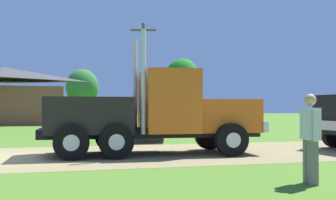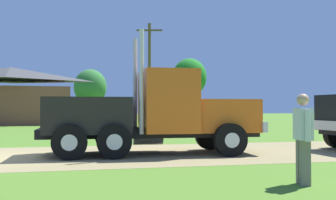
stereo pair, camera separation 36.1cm
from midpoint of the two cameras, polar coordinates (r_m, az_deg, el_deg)
The scene contains 8 objects.
ground_plane at distance 13.61m, azimuth -21.95°, elevation -7.19°, with size 200.00×200.00×0.00m, color #4E7824.
dirt_track at distance 13.61m, azimuth -21.95°, elevation -7.17°, with size 120.00×6.49×0.01m, color #908054.
truck_foreground_white at distance 13.60m, azimuth -2.88°, elevation -2.02°, with size 7.06×2.87×3.81m.
visitor_standing_near at distance 8.63m, azimuth 17.32°, elevation -4.43°, with size 0.36×0.64×1.74m.
shed_building at distance 40.82m, azimuth -21.50°, elevation 0.42°, with size 11.03×6.89×5.17m.
utility_pole_near at distance 36.50m, azimuth -3.61°, elevation 3.85°, with size 2.16×0.69×8.73m.
tree_right at distance 56.49m, azimuth -11.55°, elevation 1.69°, with size 4.23×4.23×6.55m.
tree_far_right at distance 49.45m, azimuth 1.69°, elevation 3.02°, with size 3.95×3.95×7.23m.
Camera 1 is at (1.42, -13.39, 1.46)m, focal length 45.69 mm.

